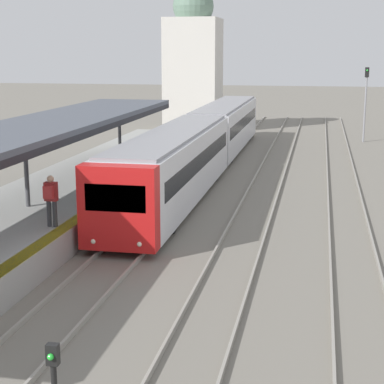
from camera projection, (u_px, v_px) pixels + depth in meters
platform_canopy at (25, 131)px, 22.57m from camera, size 4.00×27.43×2.86m
person_on_platform at (51, 197)px, 20.25m from camera, size 0.40×0.40×1.66m
train_near at (204, 140)px, 34.77m from camera, size 2.55×31.03×3.10m
signal_mast_far at (366, 96)px, 45.86m from camera, size 0.28×0.29×5.34m
distant_domed_building at (193, 63)px, 52.53m from camera, size 4.30×4.30×11.65m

